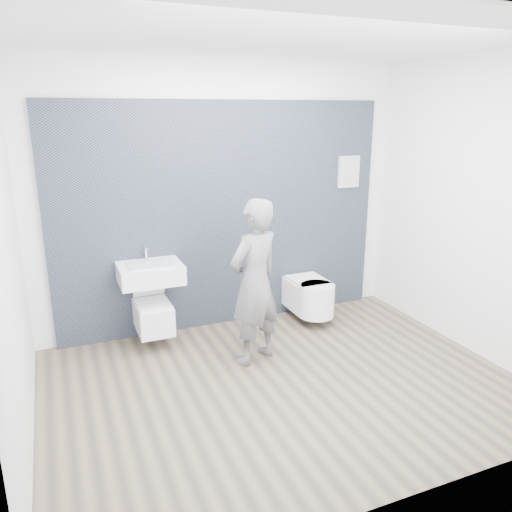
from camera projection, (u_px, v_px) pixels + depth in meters
name	position (u px, v px, depth m)	size (l,w,h in m)	color
ground	(282.00, 384.00, 4.35)	(4.00, 4.00, 0.00)	brown
room_shell	(286.00, 185.00, 3.87)	(4.00, 4.00, 4.00)	white
tile_wall	(227.00, 321.00, 5.66)	(3.60, 0.06, 2.40)	black
washbasin	(150.00, 273.00, 4.89)	(0.61, 0.46, 0.46)	white
toilet_square	(153.00, 315.00, 5.01)	(0.34, 0.49, 0.62)	white
toilet_rounded	(311.00, 296.00, 5.57)	(0.40, 0.67, 0.36)	white
info_placard	(342.00, 303.00, 6.17)	(0.27, 0.03, 0.36)	white
visitor	(255.00, 283.00, 4.56)	(0.57, 0.37, 1.56)	slate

